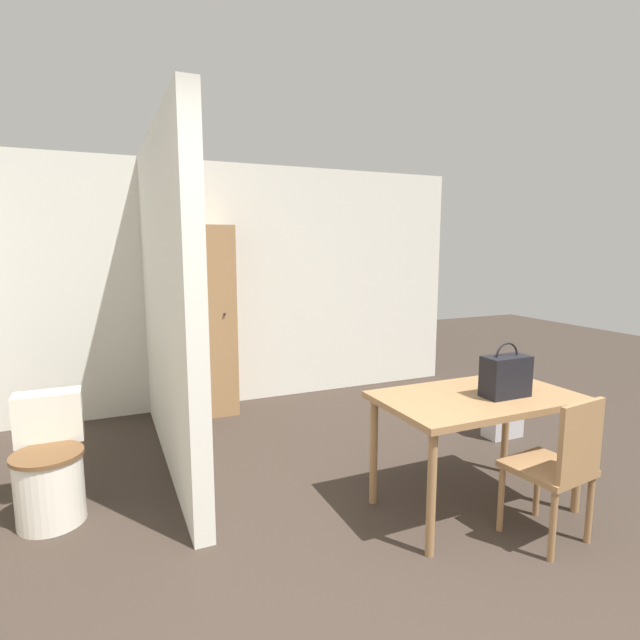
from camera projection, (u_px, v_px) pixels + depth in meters
The scene contains 8 objects.
wall_back at pixel (217, 286), 5.19m from camera, with size 5.55×0.12×2.50m.
partition_wall at pixel (167, 302), 3.74m from camera, with size 0.12×2.51×2.50m.
dining_table at pixel (477, 407), 3.12m from camera, with size 1.24×0.73×0.75m.
wooden_chair at pixel (558, 465), 2.77m from camera, with size 0.44×0.44×0.86m.
toilet at pixel (49, 468), 3.06m from camera, with size 0.41×0.56×0.75m.
handbag at pixel (506, 376), 3.06m from camera, with size 0.29×0.15×0.34m.
wooden_cabinet at pixel (204, 321), 4.90m from camera, with size 0.57×0.44×1.86m.
space_heater at pixel (503, 408), 4.37m from camera, with size 0.32×0.18×0.52m.
Camera 1 is at (-1.12, -1.10, 1.68)m, focal length 28.00 mm.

